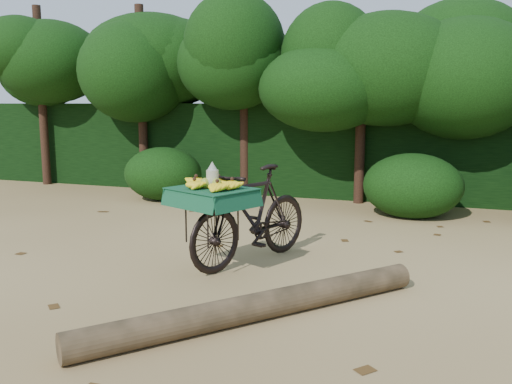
% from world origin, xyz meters
% --- Properties ---
extents(ground, '(80.00, 80.00, 0.00)m').
position_xyz_m(ground, '(0.00, 0.00, 0.00)').
color(ground, tan).
rests_on(ground, ground).
extents(vendor_bicycle, '(1.34, 1.96, 1.12)m').
position_xyz_m(vendor_bicycle, '(-0.04, 1.03, 0.57)').
color(vendor_bicycle, black).
rests_on(vendor_bicycle, ground).
extents(fallen_log, '(2.26, 2.64, 0.23)m').
position_xyz_m(fallen_log, '(0.60, -0.48, 0.12)').
color(fallen_log, brown).
rests_on(fallen_log, ground).
extents(hedge_backdrop, '(26.00, 1.80, 1.80)m').
position_xyz_m(hedge_backdrop, '(0.00, 6.30, 0.90)').
color(hedge_backdrop, black).
rests_on(hedge_backdrop, ground).
extents(tree_row, '(14.50, 2.00, 4.00)m').
position_xyz_m(tree_row, '(-0.65, 5.50, 2.00)').
color(tree_row, black).
rests_on(tree_row, ground).
extents(bush_clumps, '(8.80, 1.70, 0.90)m').
position_xyz_m(bush_clumps, '(0.50, 4.30, 0.45)').
color(bush_clumps, black).
rests_on(bush_clumps, ground).
extents(leaf_litter, '(7.00, 7.30, 0.01)m').
position_xyz_m(leaf_litter, '(0.00, 0.65, 0.01)').
color(leaf_litter, '#472E13').
rests_on(leaf_litter, ground).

